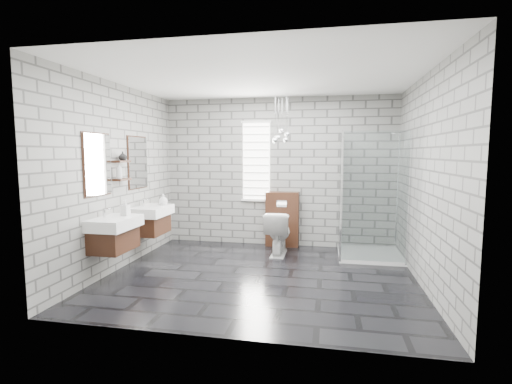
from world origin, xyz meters
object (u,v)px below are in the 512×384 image
(toilet, at_px, (278,233))
(cistern_panel, at_px, (282,219))
(vanity_left, at_px, (112,224))
(shower_enclosure, at_px, (365,227))
(vanity_right, at_px, (150,212))

(toilet, bearing_deg, cistern_panel, -89.85)
(toilet, bearing_deg, vanity_left, 40.00)
(cistern_panel, distance_m, shower_enclosure, 1.49)
(shower_enclosure, xyz_separation_m, toilet, (-1.40, -0.04, -0.14))
(vanity_left, height_order, shower_enclosure, shower_enclosure)
(shower_enclosure, height_order, toilet, shower_enclosure)
(vanity_left, relative_size, vanity_right, 1.00)
(shower_enclosure, distance_m, toilet, 1.41)
(vanity_right, bearing_deg, vanity_left, -90.00)
(vanity_left, distance_m, toilet, 2.64)
(vanity_right, height_order, toilet, vanity_right)
(cistern_panel, xyz_separation_m, toilet, (0.00, -0.56, -0.13))
(vanity_left, bearing_deg, shower_enclosure, 26.76)
(vanity_left, distance_m, shower_enclosure, 3.83)
(vanity_left, relative_size, shower_enclosure, 0.77)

